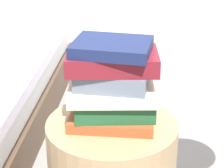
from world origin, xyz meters
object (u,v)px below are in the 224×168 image
at_px(book_maroon, 112,60).
at_px(book_navy, 114,47).
at_px(book_slate, 113,79).
at_px(book_rust, 111,119).
at_px(book_forest, 115,104).
at_px(book_cream, 113,93).

relative_size(book_maroon, book_navy, 1.21).
bearing_deg(book_navy, book_slate, -96.02).
relative_size(book_rust, book_forest, 1.08).
relative_size(book_cream, book_slate, 1.23).
distance_m(book_rust, book_navy, 0.25).
distance_m(book_rust, book_forest, 0.05).
relative_size(book_cream, book_navy, 1.18).
bearing_deg(book_navy, book_cream, -85.58).
bearing_deg(book_rust, book_maroon, 69.65).
height_order(book_forest, book_maroon, book_maroon).
height_order(book_rust, book_forest, book_forest).
xyz_separation_m(book_cream, book_maroon, (-0.00, 0.02, 0.11)).
relative_size(book_rust, book_slate, 1.23).
xyz_separation_m(book_cream, book_navy, (0.00, 0.01, 0.15)).
height_order(book_forest, book_slate, book_slate).
bearing_deg(book_forest, book_navy, -125.90).
bearing_deg(book_forest, book_slate, -116.00).
relative_size(book_forest, book_slate, 1.14).
xyz_separation_m(book_rust, book_forest, (0.01, 0.01, 0.05)).
distance_m(book_maroon, book_navy, 0.05).
height_order(book_rust, book_slate, book_slate).
bearing_deg(book_forest, book_maroon, -177.46).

